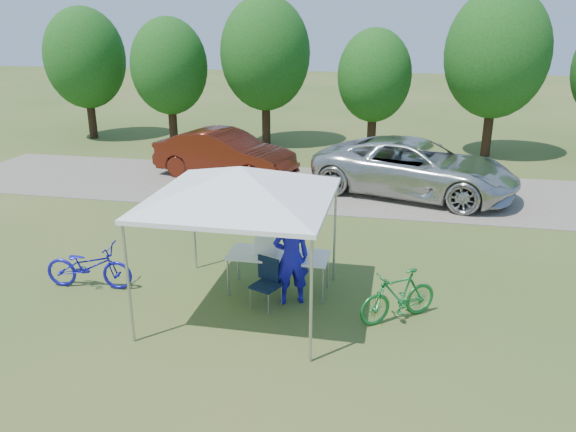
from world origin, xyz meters
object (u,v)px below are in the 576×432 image
at_px(bike_blue, 89,266).
at_px(sedan, 225,154).
at_px(folding_table, 278,256).
at_px(cyclist, 291,257).
at_px(cooler, 268,245).
at_px(bike_green, 398,296).
at_px(folding_chair, 267,278).
at_px(minivan, 415,167).

relative_size(bike_blue, sedan, 0.37).
xyz_separation_m(folding_table, cyclist, (0.33, -0.38, 0.17)).
distance_m(cooler, bike_green, 2.67).
xyz_separation_m(folding_table, cooler, (-0.21, 0.00, 0.21)).
relative_size(cyclist, sedan, 0.39).
distance_m(bike_blue, bike_green, 6.08).
xyz_separation_m(bike_blue, sedan, (0.17, 8.51, 0.35)).
bearing_deg(sedan, bike_green, -131.84).
distance_m(folding_table, cooler, 0.30).
bearing_deg(bike_blue, folding_chair, -95.00).
relative_size(cooler, bike_blue, 0.26).
distance_m(cooler, cyclist, 0.66).
bearing_deg(bike_green, bike_blue, -126.87).
bearing_deg(cooler, sedan, 112.99).
height_order(folding_table, cyclist, cyclist).
relative_size(folding_chair, sedan, 0.19).
bearing_deg(folding_chair, folding_table, 103.52).
bearing_deg(bike_green, sedan, 178.51).
bearing_deg(folding_chair, cyclist, 46.16).
height_order(folding_chair, bike_green, bike_green).
height_order(cyclist, bike_green, cyclist).
xyz_separation_m(cooler, bike_green, (2.54, -0.66, -0.50)).
bearing_deg(minivan, sedan, 99.29).
height_order(folding_chair, cyclist, cyclist).
bearing_deg(bike_blue, folding_table, -86.51).
bearing_deg(sedan, folding_chair, -144.03).
bearing_deg(sedan, cooler, -143.34).
height_order(bike_green, minivan, minivan).
distance_m(bike_blue, minivan, 10.07).
height_order(bike_blue, sedan, sedan).
bearing_deg(sedan, folding_table, -142.06).
height_order(cooler, minivan, minivan).
xyz_separation_m(folding_chair, bike_blue, (-3.66, -0.00, -0.08)).
height_order(bike_blue, minivan, minivan).
bearing_deg(folding_table, cooler, 180.00).
bearing_deg(sedan, cyclist, -141.16).
bearing_deg(folding_table, bike_blue, -171.44).
distance_m(cyclist, bike_green, 2.07).
bearing_deg(bike_blue, cooler, -86.01).
xyz_separation_m(cooler, minivan, (2.89, 7.17, -0.11)).
bearing_deg(folding_chair, cooler, 125.04).
distance_m(folding_chair, cyclist, 0.60).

